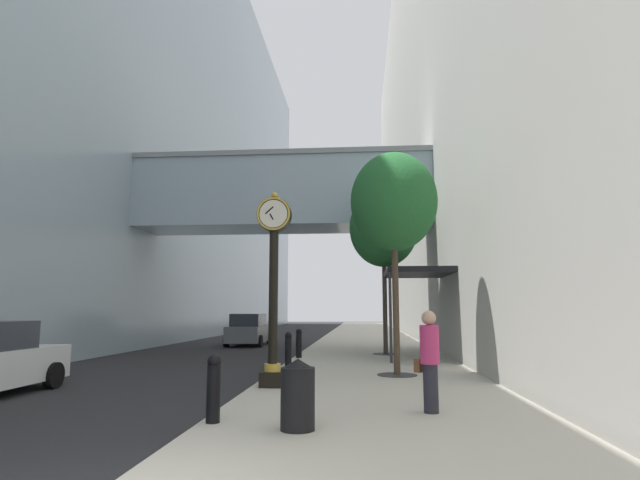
% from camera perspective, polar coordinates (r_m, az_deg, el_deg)
% --- Properties ---
extents(ground_plane, '(110.00, 110.00, 0.00)m').
position_cam_1_polar(ground_plane, '(31.70, -0.10, -11.37)').
color(ground_plane, '#262628').
rests_on(ground_plane, ground).
extents(sidewalk_right, '(5.94, 80.00, 0.14)m').
position_cam_1_polar(sidewalk_right, '(34.58, 5.32, -10.93)').
color(sidewalk_right, beige).
rests_on(sidewalk_right, ground).
extents(building_block_left, '(23.47, 80.00, 32.79)m').
position_cam_1_polar(building_block_left, '(40.35, -18.45, 13.45)').
color(building_block_left, '#93A8B7').
rests_on(building_block_left, ground).
extents(building_block_right, '(9.00, 80.00, 32.66)m').
position_cam_1_polar(building_block_right, '(38.22, 16.64, 14.60)').
color(building_block_right, '#B7B2A8').
rests_on(building_block_right, ground).
extents(street_clock, '(0.84, 0.55, 4.68)m').
position_cam_1_polar(street_clock, '(12.36, -5.24, -4.18)').
color(street_clock, black).
rests_on(street_clock, sidewalk_right).
extents(bollard_nearest, '(0.23, 0.23, 1.08)m').
position_cam_1_polar(bollard_nearest, '(8.69, -11.85, -15.77)').
color(bollard_nearest, black).
rests_on(bollard_nearest, sidewalk_right).
extents(bollard_third, '(0.23, 0.23, 1.08)m').
position_cam_1_polar(bollard_third, '(14.13, -5.25, -12.79)').
color(bollard_third, black).
rests_on(bollard_third, sidewalk_right).
extents(bollard_fourth, '(0.23, 0.23, 1.08)m').
position_cam_1_polar(bollard_fourth, '(16.89, -3.58, -12.00)').
color(bollard_fourth, black).
rests_on(bollard_fourth, sidewalk_right).
extents(bollard_fifth, '(0.23, 0.23, 1.08)m').
position_cam_1_polar(bollard_fifth, '(19.67, -2.39, -11.43)').
color(bollard_fifth, black).
rests_on(bollard_fifth, sidewalk_right).
extents(street_tree_near, '(2.50, 2.50, 6.34)m').
position_cam_1_polar(street_tree_near, '(14.88, 8.28, 4.20)').
color(street_tree_near, '#333335').
rests_on(street_tree_near, sidewalk_right).
extents(street_tree_mid_near, '(2.88, 2.88, 6.90)m').
position_cam_1_polar(street_tree_mid_near, '(21.64, 7.15, 1.31)').
color(street_tree_mid_near, '#333335').
rests_on(street_tree_mid_near, sidewalk_right).
extents(trash_bin, '(0.53, 0.53, 1.05)m').
position_cam_1_polar(trash_bin, '(8.03, -2.51, -16.80)').
color(trash_bin, black).
rests_on(trash_bin, sidewalk_right).
extents(pedestrian_walking, '(0.52, 0.49, 1.77)m').
position_cam_1_polar(pedestrian_walking, '(9.46, 12.19, -12.81)').
color(pedestrian_walking, '#23232D').
rests_on(pedestrian_walking, sidewalk_right).
extents(storefront_awning, '(2.40, 3.60, 3.30)m').
position_cam_1_polar(storefront_awning, '(19.63, 10.73, -3.78)').
color(storefront_awning, black).
rests_on(storefront_awning, sidewalk_right).
extents(car_grey_mid, '(2.01, 4.10, 1.73)m').
position_cam_1_polar(car_grey_mid, '(28.70, -8.00, -9.99)').
color(car_grey_mid, slate).
rests_on(car_grey_mid, ground).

